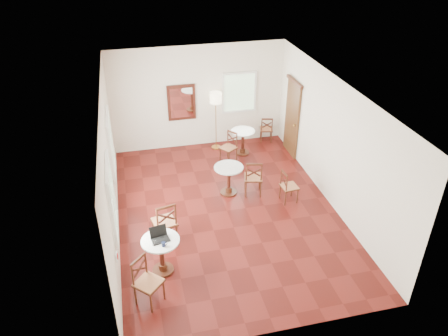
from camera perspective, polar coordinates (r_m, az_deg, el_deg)
name	(u,v)px	position (r m, az deg, el deg)	size (l,w,h in m)	color
ground	(227,211)	(10.23, 0.39, -5.66)	(7.00, 7.00, 0.00)	#56120E
room_shell	(222,134)	(9.46, -0.32, 4.51)	(5.02, 7.02, 3.01)	white
cafe_table_near	(161,252)	(8.49, -8.26, -10.90)	(0.73, 0.73, 0.77)	#4A2212
cafe_table_mid	(229,177)	(10.59, 0.61, -1.20)	(0.72, 0.72, 0.76)	#4A2212
cafe_table_back	(243,139)	(12.42, 2.50, 3.79)	(0.68, 0.68, 0.72)	#4A2212
chair_near_a	(165,222)	(9.14, -7.83, -7.10)	(0.56, 0.56, 1.03)	#4A2212
chair_near_b	(147,282)	(7.96, -10.09, -14.57)	(0.62, 0.62, 0.95)	#4A2212
chair_mid_a	(253,177)	(10.59, 3.88, -1.25)	(0.53, 0.53, 0.95)	#4A2212
chair_mid_b	(288,186)	(10.45, 8.50, -2.42)	(0.42, 0.42, 0.84)	#4A2212
chair_back_a	(266,129)	(13.18, 5.60, 5.14)	(0.45, 0.45, 0.81)	#4A2212
chair_back_b	(229,147)	(12.02, 0.66, 2.77)	(0.56, 0.56, 0.87)	#4A2212
floor_lamp	(216,102)	(12.30, -1.10, 8.75)	(0.34, 0.34, 1.73)	#BF8C3F
laptop	(159,236)	(8.30, -8.52, -8.85)	(0.37, 0.33, 0.23)	black
mouse	(162,237)	(8.32, -8.16, -9.04)	(0.09, 0.06, 0.03)	black
navy_mug	(164,244)	(8.13, -7.96, -9.92)	(0.11, 0.07, 0.09)	black
water_glass	(154,243)	(8.17, -9.28, -9.75)	(0.06, 0.06, 0.10)	white
power_adapter	(151,284)	(8.55, -9.65, -14.87)	(0.10, 0.06, 0.04)	black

